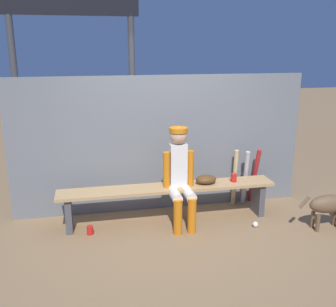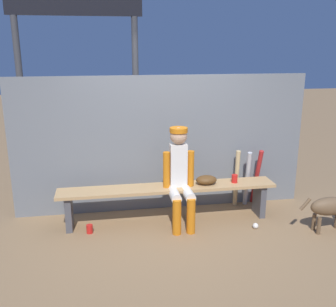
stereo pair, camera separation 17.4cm
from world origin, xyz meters
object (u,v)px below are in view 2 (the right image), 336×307
Objects in this scene: bat_aluminum_silver at (247,179)px; dugout_bench at (168,194)px; baseball at (255,226)px; cup_on_bench at (234,179)px; scoreboard at (80,25)px; player_seated at (180,174)px; bat_wood_natural at (236,178)px; bat_aluminum_red at (257,177)px; cup_on_ground at (90,229)px; dog at (334,206)px; baseball_glove at (206,180)px.

dugout_bench is at bearing -165.72° from bat_aluminum_silver.
baseball is 0.67× the size of cup_on_bench.
bat_aluminum_silver is 0.23× the size of scoreboard.
player_seated is 1.07m from bat_wood_natural.
baseball is (-0.30, -0.76, -0.39)m from bat_aluminum_red.
dog is (3.05, -0.45, 0.28)m from cup_on_ground.
player_seated is at bearing -159.37° from bat_aluminum_red.
bat_aluminum_silver reaches higher than dog.
baseball_glove is 0.87m from baseball.
cup_on_ground is (-2.25, -0.48, -0.37)m from bat_aluminum_silver.
scoreboard reaches higher than baseball_glove.
baseball is at bearing -17.45° from player_seated.
bat_aluminum_red is at bearing 20.63° from player_seated.
cup_on_ground is 1.00× the size of cup_on_bench.
cup_on_ground is at bearing -173.65° from baseball_glove.
cup_on_bench reaches higher than dog.
bat_aluminum_silver is at bearing -27.64° from scoreboard.
scoreboard is at bearing 138.35° from baseball.
scoreboard is at bearing 142.83° from cup_on_bench.
player_seated is 0.80m from cup_on_bench.
bat_aluminum_silver is at bearing 45.24° from cup_on_bench.
cup_on_ground is at bearing -176.93° from player_seated.
bat_wood_natural reaches higher than dog.
cup_on_ground is (-2.10, -0.52, -0.37)m from bat_wood_natural.
player_seated is 11.68× the size of cup_on_ground.
bat_wood_natural is 1.36m from dog.
scoreboard is (-1.21, 1.62, 1.88)m from player_seated.
baseball_glove is at bearing -156.04° from bat_aluminum_silver.
scoreboard is 4.36× the size of dog.
player_seated reaches higher than bat_aluminum_silver.
dugout_bench is at bearing 9.50° from cup_on_ground.
cup_on_bench is (0.39, 0.00, -0.01)m from baseball_glove.
bat_aluminum_red reaches higher than bat_aluminum_silver.
player_seated is 1.52× the size of bat_aluminum_silver.
bat_wood_natural is 0.23× the size of scoreboard.
cup_on_ground is (-1.55, -0.17, -0.50)m from baseball_glove.
player_seated is 1.52× the size of dog.
bat_aluminum_red is 1.02× the size of dog.
dugout_bench is 3.39× the size of bat_wood_natural.
dugout_bench is at bearing 159.37° from baseball.
bat_aluminum_silver is at bearing 14.28° from dugout_bench.
dugout_bench is 38.83× the size of baseball.
baseball_glove is at bearing 16.05° from player_seated.
bat_aluminum_red is at bearing 12.40° from cup_on_ground.
player_seated reaches higher than cup_on_bench.
bat_aluminum_red reaches higher than cup_on_ground.
bat_wood_natural is 7.71× the size of cup_on_bench.
bat_aluminum_red is (0.31, 0.01, 0.00)m from bat_wood_natural.
bat_wood_natural reaches higher than baseball_glove.
scoreboard is (-0.04, 1.68, 2.53)m from cup_on_ground.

